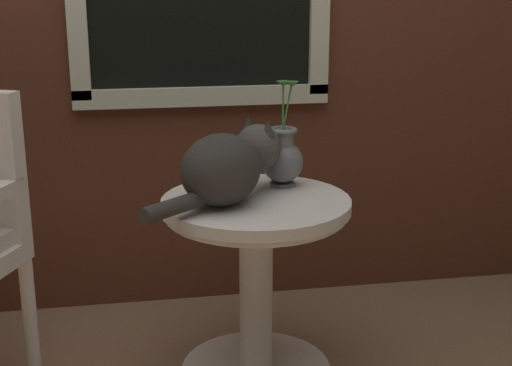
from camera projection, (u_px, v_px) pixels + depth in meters
The scene contains 3 objects.
wicker_side_table at pixel (256, 260), 2.23m from camera, with size 0.58×0.58×0.60m.
cat at pixel (227, 166), 2.11m from camera, with size 0.45×0.40×0.23m.
pewter_vase_with_ivy at pixel (283, 157), 2.29m from camera, with size 0.13×0.13×0.33m.
Camera 1 is at (-0.11, -1.89, 1.24)m, focal length 50.65 mm.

